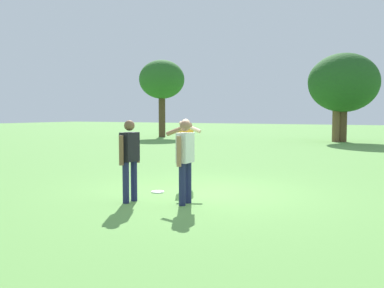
{
  "coord_description": "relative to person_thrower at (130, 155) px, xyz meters",
  "views": [
    {
      "loc": [
        4.17,
        -8.29,
        1.78
      ],
      "look_at": [
        -0.76,
        1.09,
        1.0
      ],
      "focal_mm": 39.36,
      "sensor_mm": 36.0,
      "label": 1
    }
  ],
  "objects": [
    {
      "name": "ground_plane",
      "position": [
        0.8,
        1.51,
        -0.94
      ],
      "size": [
        120.0,
        120.0,
        0.0
      ],
      "primitive_type": "plane",
      "color": "#609947"
    },
    {
      "name": "person_thrower",
      "position": [
        0.0,
        0.0,
        0.0
      ],
      "size": [
        0.23,
        0.61,
        1.64
      ],
      "color": "#1E234C",
      "rests_on": "ground"
    },
    {
      "name": "person_catcher",
      "position": [
        0.09,
        2.19,
        0.02
      ],
      "size": [
        0.67,
        0.63,
        1.64
      ],
      "color": "#B7AD93",
      "rests_on": "ground"
    },
    {
      "name": "person_bystander",
      "position": [
        1.06,
        0.34,
        0.02
      ],
      "size": [
        0.68,
        0.61,
        1.64
      ],
      "color": "#1E234C",
      "rests_on": "ground"
    },
    {
      "name": "frisbee",
      "position": [
        -0.06,
        1.13,
        -0.93
      ],
      "size": [
        0.29,
        0.29,
        0.03
      ],
      "primitive_type": "cylinder",
      "color": "white",
      "rests_on": "ground"
    },
    {
      "name": "tree_tall_left",
      "position": [
        -11.68,
        20.07,
        3.29
      ],
      "size": [
        3.37,
        3.37,
        5.73
      ],
      "color": "#4C3823",
      "rests_on": "ground"
    },
    {
      "name": "tree_broad_center",
      "position": [
        0.76,
        20.57,
        2.77
      ],
      "size": [
        3.56,
        3.56,
        5.27
      ],
      "color": "brown",
      "rests_on": "ground"
    },
    {
      "name": "tree_far_right",
      "position": [
        1.1,
        20.7,
        2.69
      ],
      "size": [
        4.27,
        4.27,
        5.47
      ],
      "color": "#4C3823",
      "rests_on": "ground"
    }
  ]
}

